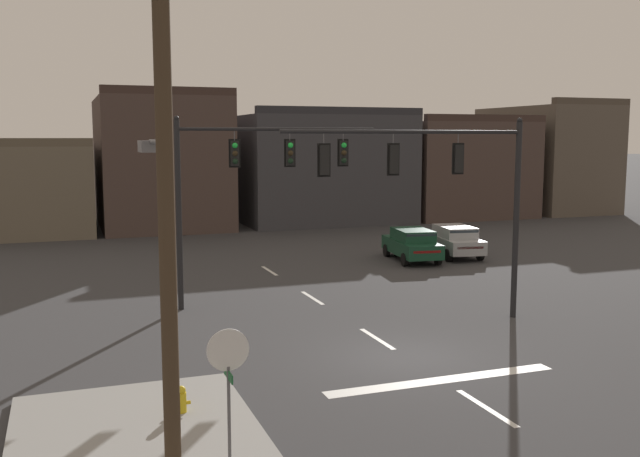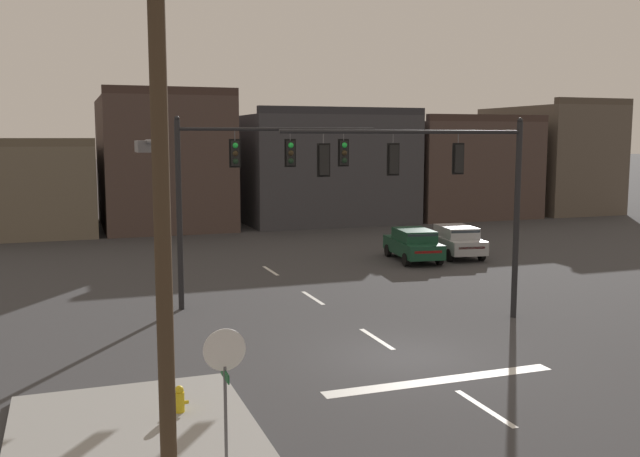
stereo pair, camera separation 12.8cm
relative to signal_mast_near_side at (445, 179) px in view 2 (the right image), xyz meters
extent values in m
plane|color=#353538|center=(-2.80, -2.92, -4.81)|extent=(400.00, 400.00, 0.00)
cube|color=gray|center=(-10.51, -6.92, -4.74)|extent=(5.00, 8.00, 0.15)
cube|color=silver|center=(-2.80, -4.92, -4.81)|extent=(6.40, 0.50, 0.01)
cube|color=silver|center=(-2.80, -6.92, -4.81)|extent=(0.16, 2.40, 0.01)
cube|color=silver|center=(-2.80, -0.92, -4.81)|extent=(0.16, 2.40, 0.01)
cube|color=silver|center=(-2.80, 5.08, -4.81)|extent=(0.16, 2.40, 0.01)
cube|color=silver|center=(-2.80, 11.08, -4.81)|extent=(0.16, 2.40, 0.01)
cylinder|color=black|center=(2.74, -0.05, -1.48)|extent=(0.20, 0.20, 6.67)
cylinder|color=black|center=(-1.42, 0.01, 1.52)|extent=(8.34, 0.24, 0.12)
sphere|color=black|center=(2.74, -0.05, 1.91)|extent=(0.18, 0.18, 0.18)
cylinder|color=#56565B|center=(0.43, -0.02, 1.28)|extent=(0.03, 0.03, 0.35)
cube|color=black|center=(0.43, -0.02, 0.66)|extent=(0.30, 0.24, 0.90)
sphere|color=green|center=(0.43, 0.11, 0.94)|extent=(0.20, 0.20, 0.20)
sphere|color=#2D2314|center=(0.43, 0.11, 0.66)|extent=(0.20, 0.20, 0.20)
sphere|color=black|center=(0.43, 0.11, 0.38)|extent=(0.20, 0.20, 0.20)
cube|color=black|center=(0.43, -0.04, 0.66)|extent=(0.42, 0.04, 1.02)
cylinder|color=#56565B|center=(-1.89, 0.01, 1.28)|extent=(0.03, 0.03, 0.35)
cube|color=black|center=(-1.89, 0.01, 0.66)|extent=(0.30, 0.24, 0.90)
sphere|color=green|center=(-1.88, 0.14, 0.94)|extent=(0.20, 0.20, 0.20)
sphere|color=#2D2314|center=(-1.88, 0.14, 0.66)|extent=(0.20, 0.20, 0.20)
sphere|color=black|center=(-1.88, 0.14, 0.38)|extent=(0.20, 0.20, 0.20)
cube|color=black|center=(-1.89, -0.01, 0.66)|extent=(0.42, 0.04, 1.02)
cylinder|color=#56565B|center=(-4.20, 0.05, 1.28)|extent=(0.03, 0.03, 0.35)
cube|color=black|center=(-4.20, 0.05, 0.66)|extent=(0.30, 0.24, 0.90)
sphere|color=green|center=(-4.20, 0.18, 0.94)|extent=(0.20, 0.20, 0.20)
sphere|color=#2D2314|center=(-4.20, 0.18, 0.66)|extent=(0.20, 0.20, 0.20)
sphere|color=black|center=(-4.20, 0.18, 0.38)|extent=(0.20, 0.20, 0.20)
cube|color=black|center=(-4.20, 0.03, 0.66)|extent=(0.42, 0.04, 1.02)
cylinder|color=black|center=(-7.86, 4.95, -1.43)|extent=(0.20, 0.20, 6.77)
cylinder|color=black|center=(-4.26, 4.58, 1.64)|extent=(7.23, 0.87, 0.12)
sphere|color=black|center=(-7.86, 4.95, 2.01)|extent=(0.18, 0.18, 0.18)
cylinder|color=#56565B|center=(-5.86, 4.75, 1.40)|extent=(0.03, 0.03, 0.35)
cube|color=black|center=(-5.86, 4.75, 0.78)|extent=(0.32, 0.27, 0.90)
sphere|color=green|center=(-5.87, 4.62, 1.06)|extent=(0.20, 0.20, 0.20)
sphere|color=#2D2314|center=(-5.87, 4.62, 0.78)|extent=(0.20, 0.20, 0.20)
sphere|color=black|center=(-5.87, 4.62, 0.50)|extent=(0.20, 0.20, 0.20)
cube|color=black|center=(-5.86, 4.77, 0.78)|extent=(0.42, 0.07, 1.02)
cylinder|color=#56565B|center=(-3.85, 4.54, 1.40)|extent=(0.03, 0.03, 0.35)
cube|color=black|center=(-3.85, 4.54, 0.78)|extent=(0.32, 0.27, 0.90)
sphere|color=green|center=(-3.87, 4.41, 1.06)|extent=(0.20, 0.20, 0.20)
sphere|color=#2D2314|center=(-3.87, 4.41, 0.78)|extent=(0.20, 0.20, 0.20)
sphere|color=black|center=(-3.87, 4.41, 0.50)|extent=(0.20, 0.20, 0.20)
cube|color=black|center=(-3.85, 4.56, 0.78)|extent=(0.42, 0.07, 1.02)
cylinder|color=#56565B|center=(-1.85, 4.33, 1.40)|extent=(0.03, 0.03, 0.35)
cube|color=black|center=(-1.85, 4.33, 0.78)|extent=(0.32, 0.27, 0.90)
sphere|color=green|center=(-1.86, 4.20, 1.06)|extent=(0.20, 0.20, 0.20)
sphere|color=#2D2314|center=(-1.86, 4.20, 0.78)|extent=(0.20, 0.20, 0.20)
sphere|color=black|center=(-1.86, 4.20, 0.50)|extent=(0.20, 0.20, 0.20)
cube|color=black|center=(-1.85, 4.35, 0.78)|extent=(0.42, 0.07, 1.02)
cylinder|color=#56565B|center=(-9.11, -8.39, -3.74)|extent=(0.06, 0.06, 2.15)
cylinder|color=white|center=(-9.11, -8.39, -2.36)|extent=(0.76, 0.03, 0.76)
cylinder|color=#B21414|center=(-9.11, -8.38, -2.36)|extent=(0.68, 0.03, 0.68)
cube|color=#19592D|center=(-9.11, -8.39, -2.81)|extent=(0.02, 0.64, 0.16)
cube|color=#143D28|center=(4.69, 11.32, -4.11)|extent=(2.38, 4.60, 0.70)
cube|color=#143D28|center=(4.67, 11.17, -3.48)|extent=(1.92, 2.66, 0.56)
cube|color=#2D3842|center=(4.78, 11.93, -3.50)|extent=(1.54, 0.45, 0.47)
cube|color=#2D3842|center=(4.51, 10.02, -3.50)|extent=(1.54, 0.42, 0.46)
cylinder|color=black|center=(4.05, 12.88, -4.49)|extent=(0.31, 0.66, 0.64)
cylinder|color=black|center=(5.73, 12.65, -4.49)|extent=(0.31, 0.66, 0.64)
cylinder|color=black|center=(3.65, 10.00, -4.49)|extent=(0.31, 0.66, 0.64)
cylinder|color=black|center=(5.34, 9.77, -4.49)|extent=(0.31, 0.66, 0.64)
sphere|color=silver|center=(4.42, 13.56, -4.06)|extent=(0.16, 0.16, 0.16)
sphere|color=silver|center=(5.56, 13.40, -4.06)|extent=(0.16, 0.16, 0.16)
cube|color=maroon|center=(4.39, 9.16, -4.03)|extent=(1.36, 0.23, 0.12)
cube|color=#9EA0A5|center=(7.35, 11.74, -4.11)|extent=(2.44, 4.62, 0.70)
cube|color=#9EA0A5|center=(7.32, 11.59, -3.48)|extent=(1.95, 2.68, 0.56)
cube|color=#2D3842|center=(7.44, 12.35, -3.50)|extent=(1.54, 0.47, 0.47)
cube|color=#2D3842|center=(7.15, 10.44, -3.50)|extent=(1.54, 0.44, 0.46)
cylinder|color=black|center=(6.72, 13.30, -4.49)|extent=(0.31, 0.67, 0.64)
cylinder|color=black|center=(8.40, 13.05, -4.49)|extent=(0.31, 0.67, 0.64)
cylinder|color=black|center=(6.29, 10.43, -4.49)|extent=(0.31, 0.67, 0.64)
cylinder|color=black|center=(7.97, 10.18, -4.49)|extent=(0.31, 0.67, 0.64)
sphere|color=silver|center=(7.10, 13.98, -4.06)|extent=(0.16, 0.16, 0.16)
sphere|color=silver|center=(8.24, 13.81, -4.06)|extent=(0.16, 0.16, 0.16)
cube|color=maroon|center=(7.02, 9.58, -4.03)|extent=(1.36, 0.24, 0.12)
cylinder|color=#423323|center=(-10.27, -9.53, 0.10)|extent=(0.26, 0.26, 9.82)
cylinder|color=#56565B|center=(-10.27, -8.64, 1.26)|extent=(0.08, 1.79, 0.08)
cube|color=slate|center=(-10.27, -7.74, 1.18)|extent=(0.36, 0.64, 0.20)
cylinder|color=gold|center=(-9.46, -5.17, -4.49)|extent=(0.22, 0.22, 0.55)
cylinder|color=gold|center=(-9.46, -5.17, -4.76)|extent=(0.30, 0.30, 0.10)
sphere|color=gold|center=(-9.46, -5.17, -4.16)|extent=(0.20, 0.20, 0.20)
cylinder|color=gold|center=(-9.61, -5.17, -4.46)|extent=(0.10, 0.08, 0.08)
cylinder|color=gold|center=(-9.31, -5.17, -4.46)|extent=(0.10, 0.08, 0.08)
cube|color=#665B4C|center=(-15.17, 29.85, -2.00)|extent=(10.67, 10.47, 5.63)
cube|color=#473833|center=(-5.17, 30.30, -0.42)|extent=(8.34, 11.37, 8.80)
cube|color=#3A2B26|center=(-5.17, 24.92, 4.23)|extent=(8.34, 0.60, 0.50)
cube|color=#38383D|center=(6.31, 30.11, -0.96)|extent=(11.99, 10.98, 7.72)
cube|color=#2B2B30|center=(6.31, 24.92, 3.15)|extent=(11.99, 0.60, 0.50)
cube|color=#473833|center=(17.70, 31.16, -1.15)|extent=(9.98, 13.08, 7.33)
cube|color=#3A2B26|center=(17.70, 24.92, 2.76)|extent=(9.98, 0.60, 0.50)
cube|color=brown|center=(27.11, 30.25, -0.47)|extent=(7.02, 11.27, 8.69)
cube|color=#493F35|center=(27.11, 24.92, 4.13)|extent=(7.02, 0.60, 0.50)
camera|label=1|loc=(-11.74, -20.31, 1.33)|focal=39.97mm
camera|label=2|loc=(-11.62, -20.36, 1.33)|focal=39.97mm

